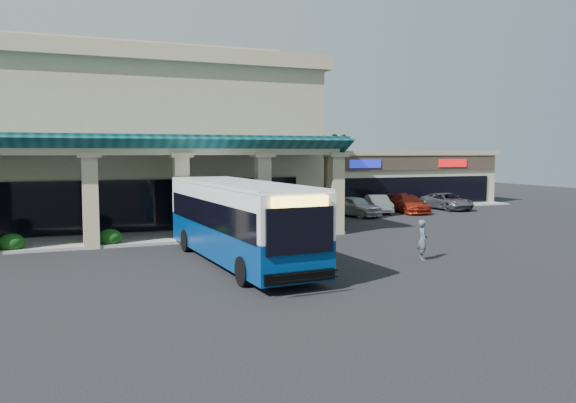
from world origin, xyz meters
name	(u,v)px	position (x,y,z in m)	size (l,w,h in m)	color
ground	(269,256)	(0.00, 0.00, 0.00)	(110.00, 110.00, 0.00)	black
main_building	(75,139)	(-8.00, 16.00, 5.67)	(30.80, 14.80, 11.35)	tan
arcade	(79,189)	(-8.00, 6.80, 2.85)	(30.00, 6.20, 5.70)	#0A383E
strip_mall	(361,176)	(18.00, 24.00, 2.45)	(22.50, 12.50, 4.90)	beige
palm_0	(331,174)	(8.50, 11.00, 3.30)	(2.40, 2.40, 6.60)	#1E4311
palm_1	(326,177)	(9.50, 14.00, 2.90)	(2.40, 2.40, 5.80)	#1E4311
broadleaf_tree	(278,181)	(7.50, 19.00, 2.41)	(2.60, 2.60, 4.81)	#0E380C
transit_bus	(238,223)	(-1.74, -1.00, 1.75)	(2.92, 12.53, 3.50)	navy
pedestrian	(423,240)	(6.05, -3.34, 0.90)	(0.65, 0.43, 1.79)	#494F5C
car_silver	(355,206)	(11.38, 12.88, 0.77)	(1.82, 4.52, 1.54)	#A5A5A5
car_white	(378,204)	(14.25, 14.39, 0.70)	(1.48, 4.25, 1.40)	white
car_red	(408,204)	(16.57, 13.64, 0.72)	(2.01, 4.93, 1.43)	maroon
car_gray	(447,201)	(20.94, 14.52, 0.69)	(2.28, 4.95, 1.37)	#484A52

